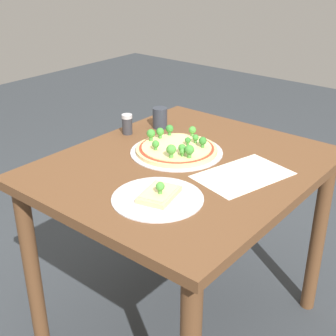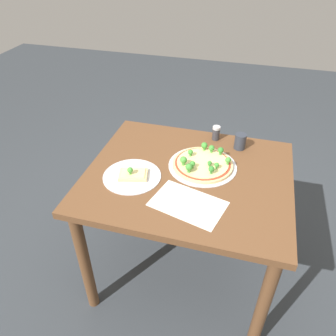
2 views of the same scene
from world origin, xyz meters
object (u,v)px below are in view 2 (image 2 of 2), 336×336
(pizza_tray_slice, at_px, (132,175))
(pizza_tray_whole, at_px, (203,164))
(dining_table, at_px, (187,191))
(condiment_shaker, at_px, (216,133))
(drinking_cup, at_px, (240,141))

(pizza_tray_slice, bearing_deg, pizza_tray_whole, 29.47)
(dining_table, bearing_deg, pizza_tray_slice, -159.20)
(dining_table, xyz_separation_m, pizza_tray_whole, (0.06, 0.08, 0.13))
(pizza_tray_slice, relative_size, condiment_shaker, 3.44)
(pizza_tray_slice, height_order, condiment_shaker, condiment_shaker)
(dining_table, height_order, drinking_cup, drinking_cup)
(dining_table, height_order, condiment_shaker, condiment_shaker)
(condiment_shaker, bearing_deg, pizza_tray_whole, -94.81)
(dining_table, relative_size, pizza_tray_whole, 2.89)
(dining_table, distance_m, condiment_shaker, 0.40)
(dining_table, xyz_separation_m, drinking_cup, (0.22, 0.30, 0.16))
(dining_table, relative_size, pizza_tray_slice, 3.52)
(drinking_cup, bearing_deg, pizza_tray_slice, -140.29)
(dining_table, height_order, pizza_tray_slice, pizza_tray_slice)
(pizza_tray_whole, distance_m, pizza_tray_slice, 0.37)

